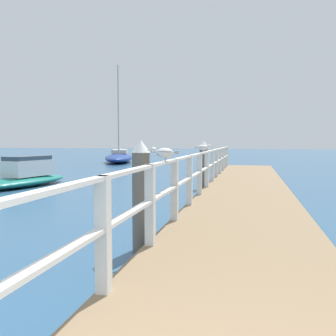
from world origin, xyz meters
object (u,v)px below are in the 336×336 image
object	(u,v)px
seagull_foreground	(164,152)
seagull_background	(203,147)
boat_3	(119,157)
boat_1	(22,177)
dock_piling_near	(141,195)
dock_piling_far	(203,165)

from	to	relation	value
seagull_foreground	seagull_background	distance (m)	4.44
seagull_background	boat_3	xyz separation A→B (m)	(-9.21, 18.13, -1.14)
boat_3	boat_1	bearing A→B (deg)	80.60
seagull_background	boat_3	size ratio (longest dim) A/B	0.06
dock_piling_near	boat_1	size ratio (longest dim) A/B	0.36
dock_piling_far	seagull_background	size ratio (longest dim) A/B	3.67
boat_3	seagull_background	bearing A→B (deg)	100.32
dock_piling_far	boat_1	size ratio (longest dim) A/B	0.36
dock_piling_near	dock_piling_far	size ratio (longest dim) A/B	1.00
seagull_background	seagull_foreground	bearing A→B (deg)	-5.14
boat_1	dock_piling_near	bearing A→B (deg)	-33.53
dock_piling_far	seagull_foreground	bearing A→B (deg)	-87.20
dock_piling_near	boat_1	bearing A→B (deg)	135.22
dock_piling_near	seagull_foreground	world-z (taller)	dock_piling_near
dock_piling_near	dock_piling_far	bearing A→B (deg)	90.00
boat_1	boat_3	xyz separation A→B (m)	(-2.00, 15.80, 0.04)
seagull_background	dock_piling_near	bearing A→B (deg)	-9.93
boat_1	seagull_background	bearing A→B (deg)	-6.69
dock_piling_near	boat_1	distance (m)	9.63
dock_piling_near	seagull_background	world-z (taller)	dock_piling_near
seagull_foreground	boat_3	bearing A→B (deg)	-4.18
seagull_background	boat_1	bearing A→B (deg)	-112.88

